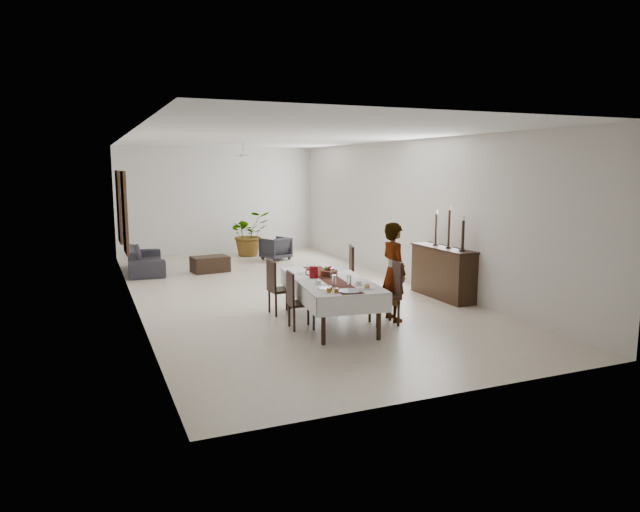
{
  "coord_description": "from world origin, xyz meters",
  "views": [
    {
      "loc": [
        -3.81,
        -11.2,
        2.6
      ],
      "look_at": [
        0.0,
        -2.03,
        1.05
      ],
      "focal_mm": 32.0,
      "sensor_mm": 36.0,
      "label": 1
    }
  ],
  "objects_px": {
    "red_pitcher": "(314,272)",
    "sideboard_body": "(443,273)",
    "woman": "(394,272)",
    "sofa": "(146,260)",
    "dining_table_top": "(330,281)"
  },
  "relations": [
    {
      "from": "sideboard_body",
      "to": "sofa",
      "type": "bearing_deg",
      "value": 134.82
    },
    {
      "from": "red_pitcher",
      "to": "dining_table_top",
      "type": "bearing_deg",
      "value": -38.19
    },
    {
      "from": "red_pitcher",
      "to": "sideboard_body",
      "type": "height_order",
      "value": "sideboard_body"
    },
    {
      "from": "woman",
      "to": "sideboard_body",
      "type": "distance_m",
      "value": 2.12
    },
    {
      "from": "red_pitcher",
      "to": "sideboard_body",
      "type": "distance_m",
      "value": 3.17
    },
    {
      "from": "dining_table_top",
      "to": "woman",
      "type": "xyz_separation_m",
      "value": [
        1.07,
        -0.25,
        0.12
      ]
    },
    {
      "from": "woman",
      "to": "sideboard_body",
      "type": "xyz_separation_m",
      "value": [
        1.77,
        1.11,
        -0.35
      ]
    },
    {
      "from": "red_pitcher",
      "to": "woman",
      "type": "xyz_separation_m",
      "value": [
        1.3,
        -0.43,
        -0.01
      ]
    },
    {
      "from": "woman",
      "to": "sofa",
      "type": "relative_size",
      "value": 0.79
    },
    {
      "from": "woman",
      "to": "sideboard_body",
      "type": "height_order",
      "value": "woman"
    },
    {
      "from": "sideboard_body",
      "to": "dining_table_top",
      "type": "bearing_deg",
      "value": -163.18
    },
    {
      "from": "dining_table_top",
      "to": "red_pitcher",
      "type": "xyz_separation_m",
      "value": [
        -0.23,
        0.18,
        0.14
      ]
    },
    {
      "from": "red_pitcher",
      "to": "sofa",
      "type": "bearing_deg",
      "value": 109.9
    },
    {
      "from": "woman",
      "to": "sofa",
      "type": "xyz_separation_m",
      "value": [
        -3.45,
        6.36,
        -0.53
      ]
    },
    {
      "from": "sideboard_body",
      "to": "sofa",
      "type": "distance_m",
      "value": 7.41
    }
  ]
}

